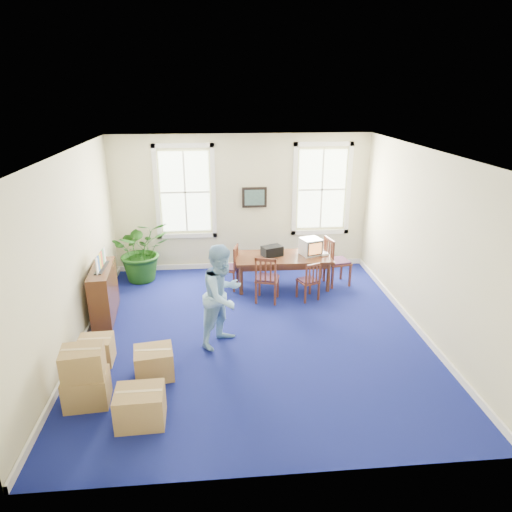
{
  "coord_description": "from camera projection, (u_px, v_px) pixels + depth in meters",
  "views": [
    {
      "loc": [
        -0.61,
        -7.22,
        4.15
      ],
      "look_at": [
        0.1,
        0.6,
        1.25
      ],
      "focal_mm": 32.0,
      "sensor_mm": 36.0,
      "label": 1
    }
  ],
  "objects": [
    {
      "name": "ceiling",
      "position": [
        253.0,
        153.0,
        7.13
      ],
      "size": [
        6.5,
        6.5,
        0.0
      ],
      "primitive_type": "plane",
      "rotation": [
        3.14,
        0.0,
        0.0
      ],
      "color": "white",
      "rests_on": "ground"
    },
    {
      "name": "credenza",
      "position": [
        104.0,
        295.0,
        8.56
      ],
      "size": [
        0.46,
        1.28,
        0.99
      ],
      "primitive_type": "cube",
      "rotation": [
        0.0,
        0.0,
        0.08
      ],
      "color": "#4B2816",
      "rests_on": "ground"
    },
    {
      "name": "cardboard_boxes",
      "position": [
        104.0,
        370.0,
        6.37
      ],
      "size": [
        1.74,
        1.74,
        0.91
      ],
      "primitive_type": null,
      "rotation": [
        0.0,
        0.0,
        0.09
      ],
      "color": "#A6804A",
      "rests_on": "ground"
    },
    {
      "name": "chair_end_right",
      "position": [
        338.0,
        261.0,
        10.1
      ],
      "size": [
        0.58,
        0.58,
        1.1
      ],
      "primitive_type": null,
      "rotation": [
        0.0,
        0.0,
        1.77
      ],
      "color": "maroon",
      "rests_on": "ground"
    },
    {
      "name": "baseboard_back",
      "position": [
        242.0,
        265.0,
        11.23
      ],
      "size": [
        6.0,
        0.04,
        0.12
      ],
      "primitive_type": "cube",
      "color": "white",
      "rests_on": "ground"
    },
    {
      "name": "wall_front",
      "position": [
        280.0,
        354.0,
        4.65
      ],
      "size": [
        6.5,
        0.0,
        6.5
      ],
      "primitive_type": "plane",
      "rotation": [
        -1.57,
        0.0,
        0.0
      ],
      "color": "beige",
      "rests_on": "ground"
    },
    {
      "name": "wall_back",
      "position": [
        242.0,
        203.0,
        10.72
      ],
      "size": [
        6.5,
        0.0,
        6.5
      ],
      "primitive_type": "plane",
      "rotation": [
        1.57,
        0.0,
        0.0
      ],
      "color": "beige",
      "rests_on": "ground"
    },
    {
      "name": "chair_near_right",
      "position": [
        308.0,
        280.0,
        9.41
      ],
      "size": [
        0.49,
        0.49,
        0.84
      ],
      "primitive_type": null,
      "rotation": [
        0.0,
        0.0,
        3.51
      ],
      "color": "maroon",
      "rests_on": "ground"
    },
    {
      "name": "wall_left",
      "position": [
        70.0,
        255.0,
        7.43
      ],
      "size": [
        0.0,
        6.5,
        6.5
      ],
      "primitive_type": "plane",
      "rotation": [
        1.57,
        0.0,
        1.57
      ],
      "color": "beige",
      "rests_on": "ground"
    },
    {
      "name": "brochure_rack",
      "position": [
        101.0,
        263.0,
        8.33
      ],
      "size": [
        0.35,
        0.73,
        0.32
      ],
      "primitive_type": null,
      "rotation": [
        0.0,
        0.0,
        0.32
      ],
      "color": "#99999E",
      "rests_on": "credenza"
    },
    {
      "name": "baseboard_left",
      "position": [
        84.0,
        337.0,
        7.97
      ],
      "size": [
        0.04,
        6.5,
        0.12
      ],
      "primitive_type": "cube",
      "color": "white",
      "rests_on": "ground"
    },
    {
      "name": "window_right",
      "position": [
        322.0,
        189.0,
        10.76
      ],
      "size": [
        1.4,
        0.12,
        2.2
      ],
      "primitive_type": null,
      "color": "white",
      "rests_on": "ground"
    },
    {
      "name": "potted_plant",
      "position": [
        142.0,
        250.0,
        10.28
      ],
      "size": [
        1.55,
        1.43,
        1.43
      ],
      "primitive_type": "imported",
      "rotation": [
        0.0,
        0.0,
        0.29
      ],
      "color": "#174510",
      "rests_on": "ground"
    },
    {
      "name": "crt_tv",
      "position": [
        311.0,
        247.0,
        9.97
      ],
      "size": [
        0.52,
        0.54,
        0.37
      ],
      "primitive_type": null,
      "rotation": [
        0.0,
        0.0,
        0.32
      ],
      "color": "#B7B7BC",
      "rests_on": "conference_table"
    },
    {
      "name": "chair_end_left",
      "position": [
        227.0,
        267.0,
        9.91
      ],
      "size": [
        0.53,
        0.53,
        0.98
      ],
      "primitive_type": null,
      "rotation": [
        0.0,
        0.0,
        -1.82
      ],
      "color": "maroon",
      "rests_on": "ground"
    },
    {
      "name": "window_left",
      "position": [
        185.0,
        192.0,
        10.49
      ],
      "size": [
        1.4,
        0.12,
        2.2
      ],
      "primitive_type": null,
      "color": "white",
      "rests_on": "ground"
    },
    {
      "name": "wall_right",
      "position": [
        425.0,
        244.0,
        7.94
      ],
      "size": [
        0.0,
        6.5,
        6.5
      ],
      "primitive_type": "plane",
      "rotation": [
        1.57,
        0.0,
        -1.57
      ],
      "color": "beige",
      "rests_on": "ground"
    },
    {
      "name": "equipment_bag",
      "position": [
        272.0,
        251.0,
        9.93
      ],
      "size": [
        0.5,
        0.42,
        0.22
      ],
      "primitive_type": "cube",
      "rotation": [
        0.0,
        0.0,
        0.37
      ],
      "color": "black",
      "rests_on": "conference_table"
    },
    {
      "name": "floor",
      "position": [
        254.0,
        332.0,
        8.24
      ],
      "size": [
        6.5,
        6.5,
        0.0
      ],
      "primitive_type": "plane",
      "color": "navy",
      "rests_on": "ground"
    },
    {
      "name": "baseboard_right",
      "position": [
        412.0,
        322.0,
        8.47
      ],
      "size": [
        0.04,
        6.5,
        0.12
      ],
      "primitive_type": "cube",
      "color": "white",
      "rests_on": "ground"
    },
    {
      "name": "game_console",
      "position": [
        323.0,
        254.0,
        10.01
      ],
      "size": [
        0.19,
        0.22,
        0.05
      ],
      "primitive_type": "cube",
      "rotation": [
        0.0,
        0.0,
        0.18
      ],
      "color": "white",
      "rests_on": "conference_table"
    },
    {
      "name": "conference_table",
      "position": [
        283.0,
        271.0,
        10.06
      ],
      "size": [
        2.09,
        0.96,
        0.71
      ],
      "primitive_type": null,
      "rotation": [
        0.0,
        0.0,
        -0.01
      ],
      "color": "#4B2816",
      "rests_on": "ground"
    },
    {
      "name": "wall_picture",
      "position": [
        254.0,
        197.0,
        10.65
      ],
      "size": [
        0.58,
        0.06,
        0.48
      ],
      "primitive_type": null,
      "color": "black",
      "rests_on": "ground"
    },
    {
      "name": "chair_near_left",
      "position": [
        267.0,
        278.0,
        9.31
      ],
      "size": [
        0.56,
        0.56,
        1.01
      ],
      "primitive_type": null,
      "rotation": [
        0.0,
        0.0,
        2.86
      ],
      "color": "maroon",
      "rests_on": "ground"
    },
    {
      "name": "man",
      "position": [
        223.0,
        296.0,
        7.62
      ],
      "size": [
        1.08,
        1.1,
        1.78
      ],
      "primitive_type": "imported",
      "rotation": [
        0.0,
        0.0,
        0.87
      ],
      "color": "#84B7E2",
      "rests_on": "ground"
    }
  ]
}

